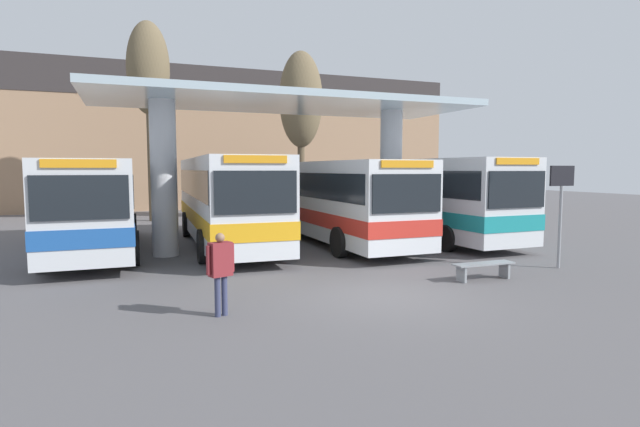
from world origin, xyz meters
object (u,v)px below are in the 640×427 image
at_px(transit_bus_center_bay, 225,197).
at_px(transit_bus_right_bay, 334,197).
at_px(waiting_bench_near_pillar, 483,267).
at_px(poplar_tree_behind_left, 301,101).
at_px(transit_bus_far_right_bay, 426,195).
at_px(pedestrian_waiting, 220,266).
at_px(poplar_tree_behind_right, 148,71).
at_px(parked_car_street, 257,198).
at_px(transit_bus_left_bay, 95,201).
at_px(info_sign_platform, 561,196).

distance_m(transit_bus_center_bay, transit_bus_right_bay, 4.36).
distance_m(waiting_bench_near_pillar, poplar_tree_behind_left, 18.61).
height_order(transit_bus_far_right_bay, pedestrian_waiting, transit_bus_far_right_bay).
relative_size(transit_bus_center_bay, poplar_tree_behind_right, 1.03).
relative_size(transit_bus_center_bay, parked_car_street, 2.46).
xyz_separation_m(transit_bus_center_bay, transit_bus_right_bay, (4.32, -0.59, -0.07)).
bearing_deg(pedestrian_waiting, transit_bus_far_right_bay, 19.98).
relative_size(poplar_tree_behind_left, poplar_tree_behind_right, 0.88).
bearing_deg(transit_bus_center_bay, waiting_bench_near_pillar, 123.62).
relative_size(transit_bus_center_bay, transit_bus_right_bay, 1.01).
height_order(transit_bus_left_bay, waiting_bench_near_pillar, transit_bus_left_bay).
distance_m(transit_bus_center_bay, parked_car_street, 14.59).
height_order(transit_bus_far_right_bay, poplar_tree_behind_left, poplar_tree_behind_left).
height_order(transit_bus_left_bay, pedestrian_waiting, transit_bus_left_bay).
distance_m(transit_bus_right_bay, waiting_bench_near_pillar, 8.21).
bearing_deg(waiting_bench_near_pillar, poplar_tree_behind_left, 87.35).
xyz_separation_m(transit_bus_left_bay, transit_bus_far_right_bay, (13.01, -1.36, 0.04)).
relative_size(waiting_bench_near_pillar, parked_car_street, 0.38).
height_order(transit_bus_right_bay, info_sign_platform, transit_bus_right_bay).
distance_m(transit_bus_center_bay, poplar_tree_behind_left, 11.84).
relative_size(pedestrian_waiting, parked_car_street, 0.36).
relative_size(transit_bus_right_bay, info_sign_platform, 3.72).
xyz_separation_m(waiting_bench_near_pillar, poplar_tree_behind_right, (-7.56, 19.38, 8.12)).
relative_size(transit_bus_left_bay, transit_bus_far_right_bay, 1.04).
relative_size(transit_bus_center_bay, waiting_bench_near_pillar, 6.53).
xyz_separation_m(info_sign_platform, parked_car_street, (-3.82, 21.91, -1.17)).
bearing_deg(waiting_bench_near_pillar, transit_bus_left_bay, 138.52).
relative_size(transit_bus_left_bay, transit_bus_right_bay, 0.95).
height_order(transit_bus_center_bay, waiting_bench_near_pillar, transit_bus_center_bay).
bearing_deg(transit_bus_left_bay, info_sign_platform, 147.85).
xyz_separation_m(waiting_bench_near_pillar, poplar_tree_behind_left, (0.80, 17.39, 6.59)).
xyz_separation_m(transit_bus_left_bay, poplar_tree_behind_right, (2.41, 10.56, 6.64)).
xyz_separation_m(pedestrian_waiting, poplar_tree_behind_right, (-0.40, 20.17, 7.43)).
height_order(transit_bus_left_bay, transit_bus_center_bay, transit_bus_center_bay).
distance_m(transit_bus_left_bay, transit_bus_right_bay, 9.01).
distance_m(info_sign_platform, parked_car_street, 22.27).
height_order(waiting_bench_near_pillar, poplar_tree_behind_left, poplar_tree_behind_left).
xyz_separation_m(transit_bus_center_bay, info_sign_platform, (8.50, -8.12, 0.29)).
bearing_deg(info_sign_platform, poplar_tree_behind_right, 119.61).
height_order(transit_bus_left_bay, poplar_tree_behind_right, poplar_tree_behind_right).
xyz_separation_m(transit_bus_far_right_bay, poplar_tree_behind_right, (-10.59, 11.92, 6.60)).
bearing_deg(pedestrian_waiting, transit_bus_center_bay, 59.92).
bearing_deg(poplar_tree_behind_right, transit_bus_far_right_bay, -48.37).
xyz_separation_m(transit_bus_right_bay, info_sign_platform, (4.18, -7.52, 0.36)).
bearing_deg(info_sign_platform, transit_bus_right_bay, 119.04).
distance_m(transit_bus_left_bay, poplar_tree_behind_left, 14.69).
distance_m(waiting_bench_near_pillar, poplar_tree_behind_right, 22.34).
xyz_separation_m(pedestrian_waiting, parked_car_street, (6.52, 23.18, -0.02)).
bearing_deg(parked_car_street, info_sign_platform, -82.32).
relative_size(transit_bus_center_bay, info_sign_platform, 3.77).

